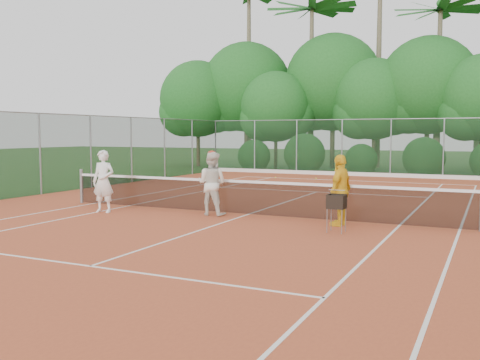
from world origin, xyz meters
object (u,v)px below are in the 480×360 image
object	(u,v)px
player_center_grp	(212,183)
player_yellow	(340,190)
player_white	(103,181)
ball_hopper	(337,202)

from	to	relation	value
player_center_grp	player_yellow	bearing A→B (deg)	-2.38
player_white	player_center_grp	size ratio (longest dim) A/B	1.00
player_white	ball_hopper	bearing A→B (deg)	-11.10
player_center_grp	ball_hopper	bearing A→B (deg)	-15.62
player_yellow	player_white	bearing A→B (deg)	-75.57
player_yellow	ball_hopper	size ratio (longest dim) A/B	2.01
player_white	player_center_grp	bearing A→B (deg)	6.52
player_white	player_yellow	bearing A→B (deg)	-3.35
player_white	player_yellow	xyz separation A→B (m)	(6.70, 0.72, -0.02)
player_white	ball_hopper	world-z (taller)	player_white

